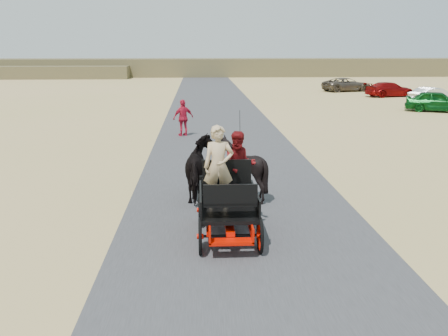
{
  "coord_description": "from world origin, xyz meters",
  "views": [
    {
      "loc": [
        -1.08,
        -8.52,
        4.18
      ],
      "look_at": [
        -0.45,
        3.56,
        1.2
      ],
      "focal_mm": 40.0,
      "sensor_mm": 36.0,
      "label": 1
    }
  ],
  "objects_px": {
    "horse_left": "(202,169)",
    "car_b": "(433,96)",
    "car_c": "(390,89)",
    "car_d": "(346,85)",
    "horse_right": "(241,168)",
    "car_a": "(437,101)",
    "pedestrian": "(183,118)",
    "carriage": "(228,222)"
  },
  "relations": [
    {
      "from": "car_b",
      "to": "pedestrian",
      "type": "bearing_deg",
      "value": 103.92
    },
    {
      "from": "horse_left",
      "to": "pedestrian",
      "type": "distance_m",
      "value": 9.97
    },
    {
      "from": "car_d",
      "to": "car_a",
      "type": "bearing_deg",
      "value": 170.41
    },
    {
      "from": "carriage",
      "to": "pedestrian",
      "type": "bearing_deg",
      "value": 95.86
    },
    {
      "from": "carriage",
      "to": "car_a",
      "type": "xyz_separation_m",
      "value": [
        14.82,
        21.03,
        0.31
      ]
    },
    {
      "from": "horse_right",
      "to": "car_b",
      "type": "height_order",
      "value": "horse_right"
    },
    {
      "from": "horse_left",
      "to": "pedestrian",
      "type": "bearing_deg",
      "value": -85.52
    },
    {
      "from": "car_d",
      "to": "car_b",
      "type": "bearing_deg",
      "value": -178.62
    },
    {
      "from": "carriage",
      "to": "horse_right",
      "type": "xyz_separation_m",
      "value": [
        0.55,
        3.0,
        0.49
      ]
    },
    {
      "from": "carriage",
      "to": "car_c",
      "type": "distance_m",
      "value": 34.42
    },
    {
      "from": "pedestrian",
      "to": "car_d",
      "type": "relative_size",
      "value": 0.38
    },
    {
      "from": "car_d",
      "to": "horse_left",
      "type": "bearing_deg",
      "value": 141.69
    },
    {
      "from": "car_b",
      "to": "horse_right",
      "type": "bearing_deg",
      "value": 123.67
    },
    {
      "from": "pedestrian",
      "to": "car_c",
      "type": "relative_size",
      "value": 0.41
    },
    {
      "from": "carriage",
      "to": "horse_right",
      "type": "distance_m",
      "value": 3.09
    },
    {
      "from": "horse_right",
      "to": "car_a",
      "type": "height_order",
      "value": "horse_right"
    },
    {
      "from": "horse_right",
      "to": "car_a",
      "type": "distance_m",
      "value": 22.99
    },
    {
      "from": "pedestrian",
      "to": "car_b",
      "type": "xyz_separation_m",
      "value": [
        17.85,
        12.3,
        -0.25
      ]
    },
    {
      "from": "pedestrian",
      "to": "car_b",
      "type": "distance_m",
      "value": 21.67
    },
    {
      "from": "horse_right",
      "to": "pedestrian",
      "type": "relative_size",
      "value": 0.98
    },
    {
      "from": "horse_right",
      "to": "carriage",
      "type": "bearing_deg",
      "value": 79.61
    },
    {
      "from": "car_d",
      "to": "pedestrian",
      "type": "bearing_deg",
      "value": 132.04
    },
    {
      "from": "car_a",
      "to": "car_c",
      "type": "height_order",
      "value": "car_a"
    },
    {
      "from": "carriage",
      "to": "pedestrian",
      "type": "distance_m",
      "value": 13.02
    },
    {
      "from": "pedestrian",
      "to": "car_c",
      "type": "height_order",
      "value": "pedestrian"
    },
    {
      "from": "horse_left",
      "to": "car_b",
      "type": "bearing_deg",
      "value": -127.5
    },
    {
      "from": "carriage",
      "to": "car_b",
      "type": "relative_size",
      "value": 0.64
    },
    {
      "from": "horse_right",
      "to": "car_b",
      "type": "distance_m",
      "value": 27.38
    },
    {
      "from": "carriage",
      "to": "car_b",
      "type": "bearing_deg",
      "value": 56.8
    },
    {
      "from": "horse_left",
      "to": "car_a",
      "type": "bearing_deg",
      "value": -130.45
    },
    {
      "from": "car_b",
      "to": "car_d",
      "type": "xyz_separation_m",
      "value": [
        -3.26,
        10.7,
        0.01
      ]
    },
    {
      "from": "horse_right",
      "to": "car_b",
      "type": "xyz_separation_m",
      "value": [
        15.97,
        22.24,
        -0.24
      ]
    },
    {
      "from": "pedestrian",
      "to": "car_a",
      "type": "relative_size",
      "value": 0.44
    },
    {
      "from": "car_a",
      "to": "car_d",
      "type": "distance_m",
      "value": 14.99
    },
    {
      "from": "car_a",
      "to": "car_c",
      "type": "xyz_separation_m",
      "value": [
        0.6,
        9.75,
        -0.07
      ]
    },
    {
      "from": "horse_left",
      "to": "car_d",
      "type": "height_order",
      "value": "horse_left"
    },
    {
      "from": "carriage",
      "to": "car_a",
      "type": "distance_m",
      "value": 25.73
    },
    {
      "from": "horse_left",
      "to": "car_a",
      "type": "relative_size",
      "value": 0.51
    },
    {
      "from": "car_d",
      "to": "car_c",
      "type": "bearing_deg",
      "value": -172.87
    },
    {
      "from": "car_b",
      "to": "car_d",
      "type": "bearing_deg",
      "value": -3.71
    },
    {
      "from": "car_c",
      "to": "car_d",
      "type": "relative_size",
      "value": 0.93
    },
    {
      "from": "pedestrian",
      "to": "car_c",
      "type": "distance_m",
      "value": 24.46
    }
  ]
}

